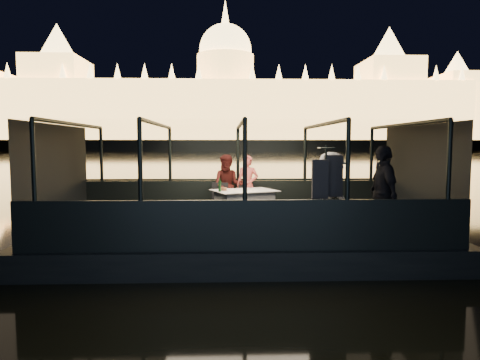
{
  "coord_description": "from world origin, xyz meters",
  "views": [
    {
      "loc": [
        -0.35,
        -9.37,
        2.36
      ],
      "look_at": [
        0.0,
        0.4,
        1.55
      ],
      "focal_mm": 32.0,
      "sensor_mm": 36.0,
      "label": 1
    }
  ],
  "objects_px": {
    "person_woman_coral": "(247,188)",
    "passenger_dark": "(383,198)",
    "chair_port_left": "(220,201)",
    "chair_port_right": "(247,200)",
    "person_man_maroon": "(228,188)",
    "wine_bottle": "(220,185)",
    "passenger_stripe": "(331,195)",
    "coat_stand": "(325,197)",
    "dining_table_central": "(244,206)"
  },
  "relations": [
    {
      "from": "coat_stand",
      "to": "passenger_dark",
      "type": "xyz_separation_m",
      "value": [
        1.13,
        0.14,
        -0.05
      ]
    },
    {
      "from": "person_man_maroon",
      "to": "passenger_dark",
      "type": "relative_size",
      "value": 0.86
    },
    {
      "from": "passenger_dark",
      "to": "wine_bottle",
      "type": "xyz_separation_m",
      "value": [
        -3.1,
        2.02,
        0.06
      ]
    },
    {
      "from": "person_man_maroon",
      "to": "chair_port_left",
      "type": "bearing_deg",
      "value": -112.49
    },
    {
      "from": "person_man_maroon",
      "to": "person_woman_coral",
      "type": "bearing_deg",
      "value": 8.47
    },
    {
      "from": "dining_table_central",
      "to": "passenger_dark",
      "type": "relative_size",
      "value": 0.78
    },
    {
      "from": "passenger_stripe",
      "to": "passenger_dark",
      "type": "xyz_separation_m",
      "value": [
        0.85,
        -0.52,
        0.0
      ]
    },
    {
      "from": "person_man_maroon",
      "to": "wine_bottle",
      "type": "distance_m",
      "value": 1.09
    },
    {
      "from": "chair_port_left",
      "to": "coat_stand",
      "type": "distance_m",
      "value": 3.56
    },
    {
      "from": "coat_stand",
      "to": "passenger_dark",
      "type": "height_order",
      "value": "coat_stand"
    },
    {
      "from": "chair_port_left",
      "to": "passenger_stripe",
      "type": "xyz_separation_m",
      "value": [
        2.25,
        -2.26,
        0.4
      ]
    },
    {
      "from": "person_man_maroon",
      "to": "wine_bottle",
      "type": "relative_size",
      "value": 4.99
    },
    {
      "from": "chair_port_left",
      "to": "person_woman_coral",
      "type": "distance_m",
      "value": 0.81
    },
    {
      "from": "chair_port_left",
      "to": "chair_port_right",
      "type": "distance_m",
      "value": 0.68
    },
    {
      "from": "coat_stand",
      "to": "passenger_dark",
      "type": "bearing_deg",
      "value": 7.19
    },
    {
      "from": "chair_port_right",
      "to": "person_man_maroon",
      "type": "xyz_separation_m",
      "value": [
        -0.48,
        0.23,
        0.3
      ]
    },
    {
      "from": "dining_table_central",
      "to": "chair_port_left",
      "type": "distance_m",
      "value": 0.75
    },
    {
      "from": "person_man_maroon",
      "to": "wine_bottle",
      "type": "bearing_deg",
      "value": -88.98
    },
    {
      "from": "passenger_dark",
      "to": "wine_bottle",
      "type": "bearing_deg",
      "value": -123.52
    },
    {
      "from": "coat_stand",
      "to": "wine_bottle",
      "type": "bearing_deg",
      "value": 132.39
    },
    {
      "from": "dining_table_central",
      "to": "person_man_maroon",
      "type": "bearing_deg",
      "value": 118.02
    },
    {
      "from": "passenger_stripe",
      "to": "wine_bottle",
      "type": "distance_m",
      "value": 2.7
    },
    {
      "from": "passenger_stripe",
      "to": "wine_bottle",
      "type": "height_order",
      "value": "passenger_stripe"
    },
    {
      "from": "chair_port_right",
      "to": "coat_stand",
      "type": "height_order",
      "value": "coat_stand"
    },
    {
      "from": "chair_port_left",
      "to": "coat_stand",
      "type": "bearing_deg",
      "value": -49.42
    },
    {
      "from": "chair_port_left",
      "to": "wine_bottle",
      "type": "bearing_deg",
      "value": -83.07
    },
    {
      "from": "person_woman_coral",
      "to": "passenger_dark",
      "type": "xyz_separation_m",
      "value": [
        2.4,
        -3.05,
        0.1
      ]
    },
    {
      "from": "chair_port_right",
      "to": "coat_stand",
      "type": "relative_size",
      "value": 0.45
    },
    {
      "from": "coat_stand",
      "to": "wine_bottle",
      "type": "distance_m",
      "value": 2.93
    },
    {
      "from": "chair_port_left",
      "to": "person_man_maroon",
      "type": "distance_m",
      "value": 0.46
    },
    {
      "from": "wine_bottle",
      "to": "passenger_dark",
      "type": "bearing_deg",
      "value": -33.08
    },
    {
      "from": "coat_stand",
      "to": "dining_table_central",
      "type": "bearing_deg",
      "value": 119.21
    },
    {
      "from": "person_woman_coral",
      "to": "passenger_dark",
      "type": "height_order",
      "value": "passenger_dark"
    },
    {
      "from": "dining_table_central",
      "to": "wine_bottle",
      "type": "bearing_deg",
      "value": -151.69
    },
    {
      "from": "chair_port_left",
      "to": "wine_bottle",
      "type": "distance_m",
      "value": 0.9
    },
    {
      "from": "chair_port_left",
      "to": "passenger_dark",
      "type": "relative_size",
      "value": 0.48
    },
    {
      "from": "person_man_maroon",
      "to": "passenger_stripe",
      "type": "height_order",
      "value": "passenger_stripe"
    },
    {
      "from": "chair_port_left",
      "to": "passenger_dark",
      "type": "distance_m",
      "value": 4.19
    },
    {
      "from": "wine_bottle",
      "to": "person_man_maroon",
      "type": "bearing_deg",
      "value": 79.78
    },
    {
      "from": "passenger_stripe",
      "to": "chair_port_left",
      "type": "bearing_deg",
      "value": 20.2
    },
    {
      "from": "chair_port_right",
      "to": "wine_bottle",
      "type": "bearing_deg",
      "value": -127.2
    },
    {
      "from": "passenger_stripe",
      "to": "passenger_dark",
      "type": "bearing_deg",
      "value": -146.08
    },
    {
      "from": "chair_port_left",
      "to": "coat_stand",
      "type": "xyz_separation_m",
      "value": [
        1.98,
        -2.93,
        0.45
      ]
    },
    {
      "from": "dining_table_central",
      "to": "person_man_maroon",
      "type": "distance_m",
      "value": 0.92
    },
    {
      "from": "coat_stand",
      "to": "passenger_stripe",
      "type": "distance_m",
      "value": 0.72
    },
    {
      "from": "chair_port_right",
      "to": "coat_stand",
      "type": "xyz_separation_m",
      "value": [
        1.3,
        -2.99,
        0.45
      ]
    },
    {
      "from": "chair_port_right",
      "to": "passenger_dark",
      "type": "xyz_separation_m",
      "value": [
        2.43,
        -2.85,
        0.4
      ]
    },
    {
      "from": "chair_port_right",
      "to": "chair_port_left",
      "type": "bearing_deg",
      "value": -172.79
    },
    {
      "from": "person_woman_coral",
      "to": "person_man_maroon",
      "type": "distance_m",
      "value": 0.51
    },
    {
      "from": "person_man_maroon",
      "to": "wine_bottle",
      "type": "height_order",
      "value": "person_man_maroon"
    }
  ]
}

